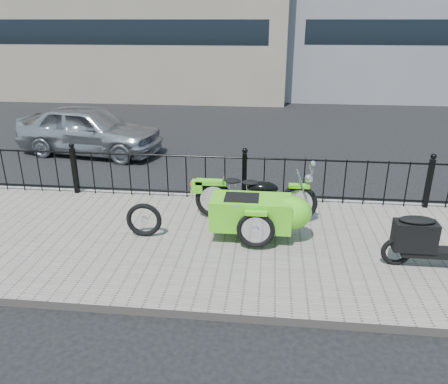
# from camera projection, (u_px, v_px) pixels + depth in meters

# --- Properties ---
(ground) EXTENTS (120.00, 120.00, 0.00)m
(ground) POSITION_uv_depth(u_px,v_px,m) (239.00, 234.00, 7.64)
(ground) COLOR black
(ground) RESTS_ON ground
(sidewalk) EXTENTS (30.00, 3.80, 0.12)m
(sidewalk) POSITION_uv_depth(u_px,v_px,m) (237.00, 245.00, 7.16)
(sidewalk) COLOR slate
(sidewalk) RESTS_ON ground
(curb) EXTENTS (30.00, 0.10, 0.12)m
(curb) POSITION_uv_depth(u_px,v_px,m) (244.00, 199.00, 8.95)
(curb) COLOR gray
(curb) RESTS_ON ground
(iron_fence) EXTENTS (14.11, 0.11, 1.08)m
(iron_fence) POSITION_uv_depth(u_px,v_px,m) (244.00, 178.00, 8.63)
(iron_fence) COLOR black
(iron_fence) RESTS_ON sidewalk
(motorcycle_sidecar) EXTENTS (2.28, 1.48, 0.98)m
(motorcycle_sidecar) POSITION_uv_depth(u_px,v_px,m) (262.00, 209.00, 7.18)
(motorcycle_sidecar) COLOR black
(motorcycle_sidecar) RESTS_ON sidewalk
(scooter) EXTENTS (1.63, 0.48, 1.11)m
(scooter) POSITION_uv_depth(u_px,v_px,m) (433.00, 240.00, 6.26)
(scooter) COLOR black
(scooter) RESTS_ON sidewalk
(spare_tire) EXTENTS (0.60, 0.12, 0.59)m
(spare_tire) POSITION_uv_depth(u_px,v_px,m) (144.00, 220.00, 7.20)
(spare_tire) COLOR black
(spare_tire) RESTS_ON sidewalk
(sedan_car) EXTENTS (4.16, 2.19, 1.35)m
(sedan_car) POSITION_uv_depth(u_px,v_px,m) (90.00, 130.00, 11.98)
(sedan_car) COLOR #A4A5AA
(sedan_car) RESTS_ON ground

